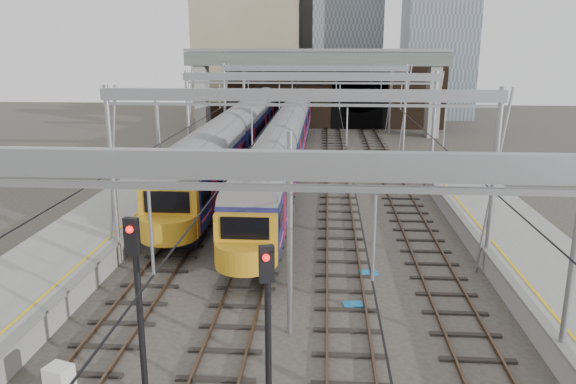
# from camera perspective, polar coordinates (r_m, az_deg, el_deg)

# --- Properties ---
(ground) EXTENTS (160.00, 160.00, 0.00)m
(ground) POSITION_cam_1_polar(r_m,az_deg,el_deg) (18.20, -0.24, -17.15)
(ground) COLOR #38332D
(ground) RESTS_ON ground
(platform_left) EXTENTS (4.32, 55.00, 1.12)m
(platform_left) POSITION_cam_1_polar(r_m,az_deg,el_deg) (23.04, -26.33, -10.05)
(platform_left) COLOR gray
(platform_left) RESTS_ON ground
(tracks) EXTENTS (14.40, 80.00, 0.22)m
(tracks) POSITION_cam_1_polar(r_m,az_deg,el_deg) (31.91, 1.70, -2.79)
(tracks) COLOR #4C3828
(tracks) RESTS_ON ground
(overhead_line) EXTENTS (16.80, 80.00, 8.00)m
(overhead_line) POSITION_cam_1_polar(r_m,az_deg,el_deg) (37.05, 2.17, 9.98)
(overhead_line) COLOR gray
(overhead_line) RESTS_ON ground
(retaining_wall) EXTENTS (28.00, 2.75, 9.00)m
(retaining_wall) POSITION_cam_1_polar(r_m,az_deg,el_deg) (67.56, 4.18, 10.18)
(retaining_wall) COLOR black
(retaining_wall) RESTS_ON ground
(overbridge) EXTENTS (28.00, 3.00, 9.25)m
(overbridge) POSITION_cam_1_polar(r_m,az_deg,el_deg) (61.48, 2.91, 12.49)
(overbridge) COLOR gray
(overbridge) RESTS_ON ground
(train_main) EXTENTS (2.62, 60.72, 4.57)m
(train_main) POSITION_cam_1_polar(r_m,az_deg,el_deg) (51.82, 0.40, 6.68)
(train_main) COLOR black
(train_main) RESTS_ON ground
(train_second) EXTENTS (2.83, 49.02, 4.85)m
(train_second) POSITION_cam_1_polar(r_m,az_deg,el_deg) (49.51, -4.45, 6.40)
(train_second) COLOR black
(train_second) RESTS_ON ground
(signal_near_left) EXTENTS (0.41, 0.48, 5.37)m
(signal_near_left) POSITION_cam_1_polar(r_m,az_deg,el_deg) (15.55, -15.05, -9.58)
(signal_near_left) COLOR black
(signal_near_left) RESTS_ON ground
(signal_near_centre) EXTENTS (0.39, 0.47, 5.04)m
(signal_near_centre) POSITION_cam_1_polar(r_m,az_deg,el_deg) (14.09, -2.08, -12.50)
(signal_near_centre) COLOR black
(signal_near_centre) RESTS_ON ground
(equip_cover_b) EXTENTS (0.79, 0.60, 0.09)m
(equip_cover_b) POSITION_cam_1_polar(r_m,az_deg,el_deg) (21.89, 6.62, -11.31)
(equip_cover_b) COLOR #166CAB
(equip_cover_b) RESTS_ON ground
(equip_cover_c) EXTENTS (0.87, 0.70, 0.09)m
(equip_cover_c) POSITION_cam_1_polar(r_m,az_deg,el_deg) (24.82, 8.15, -8.12)
(equip_cover_c) COLOR #166CAB
(equip_cover_c) RESTS_ON ground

